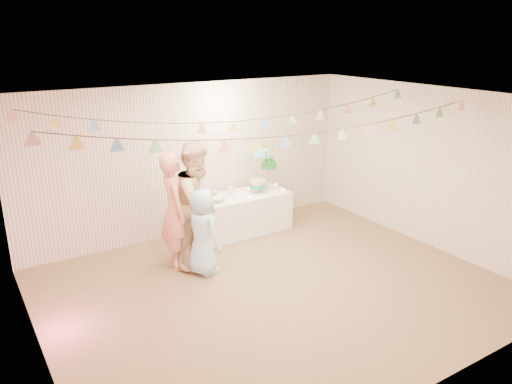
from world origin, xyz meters
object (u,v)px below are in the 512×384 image
table (238,214)px  person_adult_b (199,204)px  cake_stand (263,165)px  person_adult_a (175,210)px  person_child (203,232)px

table → person_adult_b: 1.46m
cake_stand → person_adult_a: person_adult_a is taller
table → person_adult_b: (-1.11, -0.73, 0.61)m
cake_stand → table: bearing=-174.8°
cake_stand → person_child: cake_stand is taller
person_child → person_adult_a: bearing=16.8°
person_adult_b → person_adult_a: bearing=127.7°
person_adult_a → person_child: (0.22, -0.45, -0.24)m
table → person_child: (-1.21, -1.05, 0.30)m
table → person_child: bearing=-138.9°
person_adult_a → person_child: bearing=-141.4°
table → cake_stand: (0.55, 0.05, 0.79)m
cake_stand → person_adult_a: size_ratio=0.44×
cake_stand → person_adult_b: bearing=-154.8°
table → cake_stand: bearing=5.2°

